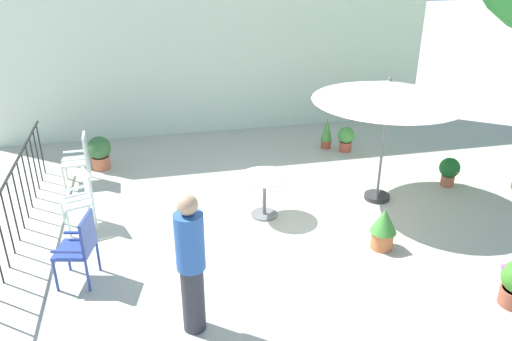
% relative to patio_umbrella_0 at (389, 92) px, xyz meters
% --- Properties ---
extents(ground_plane, '(60.00, 60.00, 0.00)m').
position_rel_patio_umbrella_0_xyz_m(ground_plane, '(-2.17, -0.41, -1.92)').
color(ground_plane, '#BCB7A5').
extents(villa_facade, '(10.09, 0.30, 5.26)m').
position_rel_patio_umbrella_0_xyz_m(villa_facade, '(-2.17, 4.19, 0.71)').
color(villa_facade, silver).
rests_on(villa_facade, ground).
extents(terrace_railing, '(0.03, 6.00, 1.01)m').
position_rel_patio_umbrella_0_xyz_m(terrace_railing, '(-5.83, -0.41, -1.25)').
color(terrace_railing, black).
rests_on(terrace_railing, ground).
extents(patio_umbrella_0, '(2.45, 2.45, 2.16)m').
position_rel_patio_umbrella_0_xyz_m(patio_umbrella_0, '(0.00, 0.00, 0.00)').
color(patio_umbrella_0, '#2D2D2D').
rests_on(patio_umbrella_0, ground).
extents(cafe_table_0, '(0.79, 0.79, 0.71)m').
position_rel_patio_umbrella_0_xyz_m(cafe_table_0, '(-2.06, -0.12, -1.43)').
color(cafe_table_0, white).
rests_on(cafe_table_0, ground).
extents(patio_chair_0, '(0.47, 0.47, 0.94)m').
position_rel_patio_umbrella_0_xyz_m(patio_chair_0, '(-5.07, 1.82, -1.40)').
color(patio_chair_0, white).
rests_on(patio_chair_0, ground).
extents(patio_chair_1, '(0.55, 0.57, 0.91)m').
position_rel_patio_umbrella_0_xyz_m(patio_chair_1, '(-4.89, 0.18, -1.39)').
color(patio_chair_1, white).
rests_on(patio_chair_1, ground).
extents(patio_chair_2, '(0.55, 0.57, 0.97)m').
position_rel_patio_umbrella_0_xyz_m(patio_chair_2, '(-4.77, -1.29, -1.36)').
color(patio_chair_2, '#2E4498').
rests_on(patio_chair_2, ground).
extents(potted_plant_0, '(0.35, 0.35, 0.54)m').
position_rel_patio_umbrella_0_xyz_m(potted_plant_0, '(0.30, 2.19, -1.63)').
color(potted_plant_0, '#BC5240').
rests_on(potted_plant_0, ground).
extents(potted_plant_1, '(0.39, 0.39, 0.64)m').
position_rel_patio_umbrella_0_xyz_m(potted_plant_1, '(-0.61, -1.44, -1.58)').
color(potted_plant_1, '#CD6F41').
rests_on(potted_plant_1, ground).
extents(potted_plant_2, '(0.25, 0.25, 0.68)m').
position_rel_patio_umbrella_0_xyz_m(potted_plant_2, '(-0.04, 2.45, -1.57)').
color(potted_plant_2, '#AF4E36').
rests_on(potted_plant_2, ground).
extents(potted_plant_4, '(0.45, 0.45, 0.66)m').
position_rel_patio_umbrella_0_xyz_m(potted_plant_4, '(-4.76, 2.41, -1.56)').
color(potted_plant_4, '#CF6B48').
rests_on(potted_plant_4, ground).
extents(potted_plant_6, '(0.37, 0.37, 0.54)m').
position_rel_patio_umbrella_0_xyz_m(potted_plant_6, '(1.49, 0.20, -1.61)').
color(potted_plant_6, '#B76542').
rests_on(potted_plant_6, ground).
extents(standing_person, '(0.40, 0.40, 1.74)m').
position_rel_patio_umbrella_0_xyz_m(standing_person, '(-3.47, -2.50, -1.02)').
color(standing_person, '#33333D').
rests_on(standing_person, ground).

